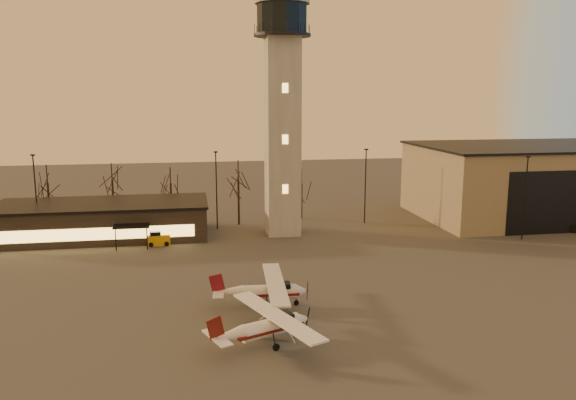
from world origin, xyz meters
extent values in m
plane|color=#3D3A38|center=(0.00, 0.00, 0.00)|extent=(220.00, 220.00, 0.00)
cube|color=gray|center=(0.00, 30.00, 12.00)|extent=(4.00, 4.00, 24.00)
cylinder|color=black|center=(0.00, 30.00, 24.15)|extent=(6.80, 6.80, 0.30)
cylinder|color=black|center=(0.00, 30.00, 26.00)|extent=(6.00, 6.00, 3.40)
cylinder|color=gray|center=(0.00, 30.00, 27.90)|extent=(6.60, 6.60, 0.40)
cube|color=#877858|center=(36.00, 34.00, 5.00)|extent=(30.00, 20.00, 10.00)
cube|color=black|center=(36.00, 34.00, 10.15)|extent=(30.60, 20.60, 0.30)
cube|color=black|center=(36.00, 23.98, 4.00)|extent=(18.00, 0.10, 8.00)
cube|color=black|center=(-22.00, 32.00, 2.00)|extent=(25.00, 10.00, 4.00)
cube|color=black|center=(-22.00, 32.00, 4.15)|extent=(25.40, 10.40, 0.30)
cube|color=#FEC359|center=(-22.00, 26.98, 1.60)|extent=(22.00, 0.08, 1.40)
cube|color=black|center=(-18.00, 26.00, 2.60)|extent=(4.00, 2.00, 0.20)
cylinder|color=black|center=(-30.00, 34.00, 5.00)|extent=(0.16, 0.16, 10.00)
cube|color=black|center=(-30.00, 34.00, 10.05)|extent=(0.50, 0.25, 0.18)
cylinder|color=black|center=(-8.00, 34.00, 5.00)|extent=(0.16, 0.16, 10.00)
cube|color=black|center=(-8.00, 34.00, 10.05)|extent=(0.50, 0.25, 0.18)
cylinder|color=black|center=(12.00, 34.00, 5.00)|extent=(0.16, 0.16, 10.00)
cube|color=black|center=(12.00, 34.00, 10.05)|extent=(0.50, 0.25, 0.18)
cylinder|color=black|center=(28.00, 22.00, 5.00)|extent=(0.16, 0.16, 10.00)
cube|color=black|center=(28.00, 22.00, 10.05)|extent=(0.50, 0.25, 0.18)
cylinder|color=black|center=(-30.00, 40.00, 2.87)|extent=(0.28, 0.28, 5.74)
cylinder|color=black|center=(-14.00, 40.00, 2.62)|extent=(0.28, 0.28, 5.25)
cylinder|color=black|center=(-5.00, 36.00, 3.08)|extent=(0.28, 0.28, 6.16)
cylinder|color=black|center=(4.00, 38.00, 2.48)|extent=(0.28, 0.28, 4.97)
cylinder|color=black|center=(-22.00, 42.00, 2.80)|extent=(0.28, 0.28, 5.60)
cylinder|color=silver|center=(-5.11, 5.61, 1.21)|extent=(4.53, 1.56, 1.26)
cone|color=silver|center=(-2.50, 5.43, 1.21)|extent=(0.95, 1.26, 1.20)
cone|color=silver|center=(-8.40, 5.83, 1.36)|extent=(2.39, 1.22, 1.07)
cube|color=black|center=(-4.14, 5.54, 1.65)|extent=(1.52, 1.11, 0.68)
cube|color=maroon|center=(-5.30, 5.62, 1.16)|extent=(5.31, 1.65, 0.21)
cube|color=silver|center=(-4.62, 5.58, 1.97)|extent=(2.17, 10.73, 0.14)
cube|color=silver|center=(-9.27, 5.89, 1.45)|extent=(1.09, 3.25, 0.08)
cube|color=maroon|center=(-9.36, 5.90, 2.13)|extent=(1.35, 0.17, 1.64)
cylinder|color=white|center=(-6.00, -1.40, 1.20)|extent=(4.55, 2.83, 1.24)
cone|color=white|center=(-3.61, -0.41, 1.20)|extent=(1.25, 1.43, 1.19)
cone|color=white|center=(-9.01, -2.64, 1.34)|extent=(2.53, 1.85, 1.05)
cube|color=black|center=(-5.11, -1.03, 1.63)|extent=(1.71, 1.48, 0.67)
cube|color=#5B120D|center=(-6.18, -1.47, 1.15)|extent=(5.27, 3.16, 0.21)
cube|color=white|center=(-5.56, -1.21, 1.94)|extent=(5.34, 10.28, 0.13)
cube|color=white|center=(-9.81, -2.96, 1.44)|extent=(2.00, 3.25, 0.08)
cube|color=#5B120D|center=(-9.89, -3.00, 2.11)|extent=(1.26, 0.58, 1.62)
cube|color=orange|center=(-15.15, 27.00, 0.61)|extent=(2.73, 1.64, 1.22)
cube|color=black|center=(-15.50, 26.97, 1.31)|extent=(1.33, 1.33, 0.70)
camera|label=1|loc=(-11.14, -37.94, 17.14)|focal=35.00mm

